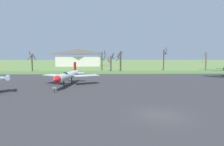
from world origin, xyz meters
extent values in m
plane|color=#607F42|center=(0.00, 0.00, 0.00)|extent=(600.00, 600.00, 0.00)
cube|color=#333335|center=(0.00, 15.31, 0.03)|extent=(77.44, 51.03, 0.05)
cube|color=#4E6F38|center=(0.00, 46.82, 0.03)|extent=(137.44, 12.00, 0.06)
cylinder|color=#8EA3B2|center=(-19.71, 11.80, 2.28)|extent=(1.74, 2.69, 0.63)
cylinder|color=silver|center=(-11.99, 18.32, 1.88)|extent=(2.37, 11.45, 1.31)
cone|color=red|center=(-12.60, 11.77, 1.88)|extent=(1.37, 1.89, 1.21)
cylinder|color=black|center=(-11.44, 24.24, 1.88)|extent=(0.98, 0.80, 0.92)
ellipsoid|color=#19232D|center=(-12.16, 16.50, 2.24)|extent=(1.03, 1.94, 0.97)
cube|color=silver|center=(-14.91, 20.09, 1.78)|extent=(5.21, 4.69, 0.12)
cube|color=silver|center=(-8.79, 19.52, 1.78)|extent=(5.32, 4.14, 0.12)
cube|color=red|center=(-11.51, 23.46, 3.40)|extent=(0.30, 1.50, 1.72)
cube|color=silver|center=(-12.67, 23.48, 1.98)|extent=(1.90, 1.39, 0.12)
cube|color=silver|center=(-10.36, 23.26, 1.98)|extent=(1.90, 1.39, 0.12)
cylinder|color=black|center=(-12.22, 15.83, 0.61)|extent=(0.17, 0.17, 1.22)
cylinder|color=black|center=(-11.76, 20.81, 0.61)|extent=(0.17, 0.17, 1.22)
cylinder|color=black|center=(-12.61, 11.12, 0.31)|extent=(0.08, 0.08, 0.61)
cube|color=white|center=(-12.61, 11.12, 0.74)|extent=(0.59, 0.31, 0.30)
cube|color=#4C6B47|center=(24.38, 31.41, 1.86)|extent=(4.85, 4.95, 0.13)
cube|color=#4C6B47|center=(27.45, 34.23, 2.07)|extent=(2.38, 1.94, 0.13)
cylinder|color=#42382D|center=(-32.43, 54.08, 3.02)|extent=(0.49, 0.49, 6.03)
cylinder|color=#42382D|center=(-33.34, 54.75, 5.24)|extent=(1.58, 2.05, 2.46)
cylinder|color=#42382D|center=(-32.96, 53.62, 5.84)|extent=(1.15, 1.29, 2.30)
cylinder|color=#42382D|center=(-31.52, 53.91, 5.40)|extent=(0.61, 2.03, 2.64)
cylinder|color=#42382D|center=(-32.50, 53.32, 6.44)|extent=(1.74, 0.39, 2.23)
cylinder|color=#42382D|center=(-6.27, 56.65, 3.58)|extent=(0.42, 0.42, 7.16)
cylinder|color=#42382D|center=(-6.13, 55.88, 4.85)|extent=(1.67, 0.47, 1.40)
cylinder|color=#42382D|center=(-7.34, 56.39, 6.16)|extent=(0.77, 2.35, 2.05)
cylinder|color=#42382D|center=(-5.13, 56.49, 6.66)|extent=(0.50, 2.42, 2.58)
cylinder|color=#42382D|center=(-5.31, 56.99, 4.85)|extent=(0.90, 2.09, 2.19)
cylinder|color=brown|center=(-2.84, 53.11, 2.81)|extent=(0.60, 0.60, 5.62)
cylinder|color=brown|center=(-3.79, 52.79, 3.93)|extent=(1.00, 2.17, 1.70)
cylinder|color=brown|center=(-3.61, 53.02, 4.63)|extent=(0.49, 1.78, 2.03)
cylinder|color=brown|center=(-2.12, 52.78, 5.20)|extent=(0.95, 1.67, 1.66)
cylinder|color=brown|center=(-2.11, 53.38, 5.92)|extent=(0.91, 1.79, 1.96)
cylinder|color=#42382D|center=(0.81, 53.02, 3.72)|extent=(0.64, 0.64, 7.44)
cylinder|color=#42382D|center=(0.56, 53.64, 6.43)|extent=(1.54, 0.86, 1.25)
cylinder|color=#42382D|center=(-0.01, 52.95, 5.30)|extent=(0.43, 1.87, 1.86)
cylinder|color=#42382D|center=(0.58, 54.14, 6.25)|extent=(2.49, 0.80, 1.97)
cylinder|color=#42382D|center=(0.09, 53.17, 6.06)|extent=(0.56, 1.66, 1.67)
cylinder|color=#42382D|center=(0.04, 53.93, 4.72)|extent=(2.08, 1.82, 1.82)
cylinder|color=#42382D|center=(18.17, 56.02, 4.11)|extent=(0.44, 0.44, 8.22)
cylinder|color=#42382D|center=(18.93, 55.46, 8.19)|extent=(1.34, 1.72, 1.75)
cylinder|color=#42382D|center=(18.59, 55.55, 6.87)|extent=(1.19, 1.10, 1.37)
cylinder|color=#42382D|center=(18.52, 55.22, 7.04)|extent=(1.83, 0.98, 1.49)
cylinder|color=brown|center=(34.83, 55.23, 3.49)|extent=(0.51, 0.51, 6.99)
cylinder|color=brown|center=(34.67, 55.79, 6.76)|extent=(1.38, 0.61, 2.09)
cylinder|color=brown|center=(33.89, 55.87, 3.81)|extent=(1.51, 2.09, 1.42)
cylinder|color=brown|center=(34.45, 55.94, 6.27)|extent=(1.61, 0.99, 1.56)
cube|color=beige|center=(-20.26, 90.97, 2.64)|extent=(24.79, 10.95, 5.29)
pyramid|color=#4C4742|center=(-20.26, 90.97, 8.31)|extent=(26.03, 11.49, 3.02)
camera|label=1|loc=(-5.03, -16.49, 5.43)|focal=29.70mm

